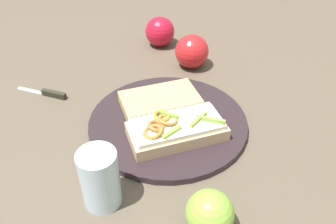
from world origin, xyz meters
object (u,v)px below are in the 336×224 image
Objects in this scene: plate at (168,122)px; bread_slice_side at (160,101)px; apple_1 at (160,32)px; apple_2 at (192,51)px; drinking_glass at (100,179)px; knife at (48,93)px; apple_0 at (210,213)px; sandwich at (176,129)px.

plate is 0.05m from bread_slice_side.
bread_slice_side is 1.98× the size of apple_1.
drinking_glass reaches higher than apple_2.
bread_slice_side reaches higher than knife.
apple_1 is (0.10, -0.28, 0.01)m from bread_slice_side.
apple_0 is 0.89× the size of apple_1.
plate is 3.10× the size of drinking_glass.
plate is at bearing -100.17° from drinking_glass.
sandwich is 0.19m from apple_0.
apple_0 is 0.47m from apple_2.
apple_0 is (-0.16, 0.25, 0.01)m from bread_slice_side.
sandwich is at bearing -111.70° from drinking_glass.
apple_0 reaches higher than sandwich.
apple_1 is (0.16, -0.36, 0.01)m from sandwich.
apple_2 is at bearing -138.91° from knife.
apple_1 is at bearing -67.38° from plate.
bread_slice_side is at bearing -56.10° from apple_0.
drinking_glass is (0.02, 0.45, 0.01)m from apple_2.
apple_1 is at bearing -35.81° from apple_2.
apple_0 is at bearing 123.07° from plate.
apple_2 reaches higher than plate.
drinking_glass is 0.80× the size of knife.
plate is at bearing -56.93° from apple_0.
plate is 1.62× the size of sandwich.
knife is (0.32, -0.05, -0.03)m from sandwich.
apple_1 is 0.35m from knife.
drinking_glass reaches higher than sandwich.
apple_1 is at bearing -107.85° from bread_slice_side.
apple_2 reaches higher than sandwich.
apple_0 is at bearing 109.11° from apple_2.
apple_1 is 0.54m from drinking_glass.
apple_2 is at bearing -131.17° from bread_slice_side.
knife is at bearing -47.16° from sandwich.
knife is at bearing -27.17° from apple_0.
bread_slice_side is 1.25× the size of knife.
knife is at bearing -2.18° from plate.
bread_slice_side is 1.55× the size of drinking_glass.
sandwich is 2.34× the size of apple_2.
sandwich is 0.10m from bread_slice_side.
bread_slice_side is at bearing -172.71° from knife.
drinking_glass reaches higher than apple_0.
bread_slice_side is (0.06, -0.08, -0.01)m from sandwich.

